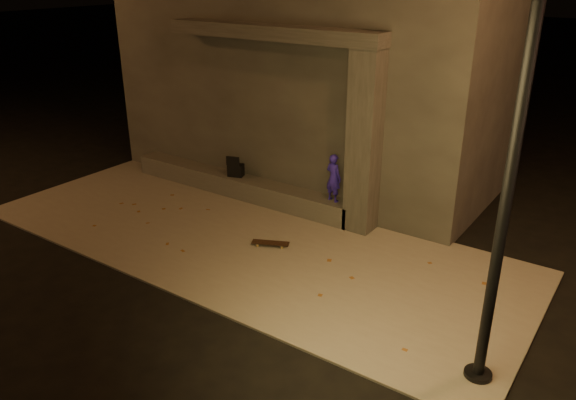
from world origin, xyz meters
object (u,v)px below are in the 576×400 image
Objects in this scene: skateboard at (270,243)px; street_lamp_0 at (535,23)px; column at (364,144)px; backpack at (236,169)px; skateboarder at (334,178)px.

skateboard is 6.38m from street_lamp_0.
skateboard is (-1.03, -1.69, -1.74)m from column.
backpack is 8.28m from street_lamp_0.
street_lamp_0 is at bearing 155.24° from skateboarder.
backpack is at bearing 118.01° from skateboard.
street_lamp_0 reaches higher than column.
street_lamp_0 reaches higher than backpack.
street_lamp_0 reaches higher than skateboarder.
column is 1.07m from skateboarder.
backpack is (-3.26, -0.00, -1.18)m from column.
street_lamp_0 reaches higher than skateboard.
skateboarder reaches higher than backpack.
column reaches higher than backpack.
column is 7.31× the size of backpack.
skateboarder is 1.39× the size of skateboard.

